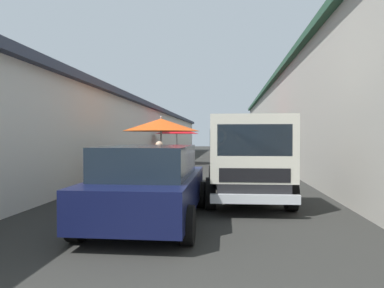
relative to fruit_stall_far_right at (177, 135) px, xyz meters
name	(u,v)px	position (x,y,z in m)	size (l,w,h in m)	color
ground	(208,174)	(-5.09, -2.15, -1.75)	(90.00, 90.00, 0.00)	#282826
building_left_whitewash	(77,134)	(-2.84, 4.92, 0.01)	(49.80, 7.50, 3.50)	beige
building_right_concrete	(357,118)	(-2.84, -9.22, 0.81)	(49.80, 7.50, 5.10)	#A39E93
fruit_stall_far_right	(177,135)	(0.00, 0.00, 0.00)	(2.59, 2.59, 2.25)	#9E9EA3
fruit_stall_far_left	(243,137)	(-2.44, -3.78, -0.15)	(2.20, 2.20, 2.10)	#9E9EA3
fruit_stall_mid_lane	(161,133)	(-9.25, -0.85, -0.01)	(2.45, 2.45, 2.29)	#9E9EA3
hatchback_car	(150,183)	(-13.64, -1.53, -1.02)	(3.92, 1.94, 1.45)	#0F1438
delivery_truck	(248,161)	(-11.72, -3.47, -0.71)	(4.97, 2.09, 2.08)	black
vendor_by_crates	(159,166)	(-11.05, -1.17, -0.90)	(0.50, 0.43, 1.51)	#665B4C
plastic_stool	(151,173)	(-8.02, -0.25, -1.43)	(0.30, 0.30, 0.43)	#1E8C3F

